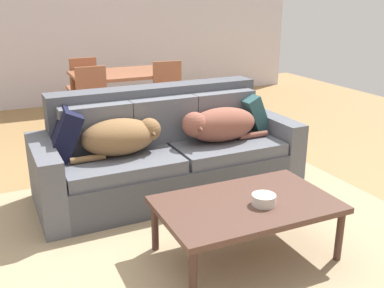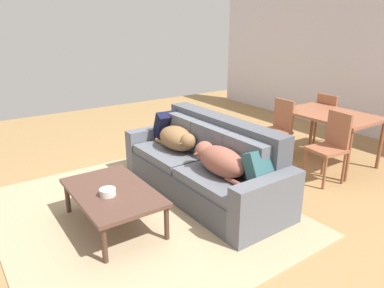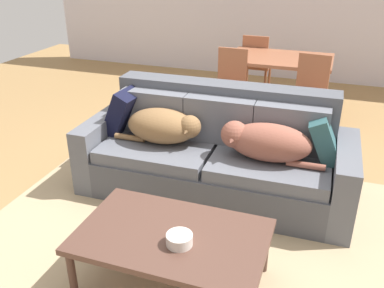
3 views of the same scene
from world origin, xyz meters
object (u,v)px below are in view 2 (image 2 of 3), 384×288
object	(u,v)px
dining_table	(330,118)
dog_on_left_cushion	(178,139)
couch	(206,166)
dining_chair_far_left	(329,118)
throw_pillow_by_right_arm	(263,168)
dining_chair_near_left	(278,127)
coffee_table	(112,194)
dog_on_right_cushion	(219,160)
throw_pillow_by_left_arm	(170,126)
bowl_on_coffee_table	(108,192)
dining_chair_near_right	(331,144)

from	to	relation	value
dining_table	dog_on_left_cushion	bearing A→B (deg)	-106.44
couch	dining_chair_far_left	bearing A→B (deg)	93.34
throw_pillow_by_right_arm	dining_chair_near_left	bearing A→B (deg)	127.92
couch	coffee_table	size ratio (longest dim) A/B	1.99
dog_on_left_cushion	dog_on_right_cushion	xyz separation A→B (m)	(0.88, -0.04, 0.01)
throw_pillow_by_left_arm	bowl_on_coffee_table	world-z (taller)	throw_pillow_by_left_arm
throw_pillow_by_right_arm	coffee_table	distance (m)	1.55
throw_pillow_by_left_arm	dining_chair_near_left	xyz separation A→B (m)	(0.59, 1.53, -0.13)
throw_pillow_by_left_arm	dining_chair_near_right	world-z (taller)	dining_chair_near_right
bowl_on_coffee_table	dog_on_left_cushion	bearing A→B (deg)	116.37
couch	coffee_table	bearing A→B (deg)	-87.48
throw_pillow_by_right_arm	dining_table	distance (m)	2.15
dog_on_left_cushion	dog_on_right_cushion	distance (m)	0.88
throw_pillow_by_left_arm	dining_chair_near_left	size ratio (longest dim) A/B	0.46
couch	dog_on_left_cushion	world-z (taller)	couch
dog_on_right_cushion	dining_chair_near_left	world-z (taller)	dining_chair_near_left
couch	dining_table	xyz separation A→B (m)	(0.21, 2.10, 0.33)
dog_on_right_cushion	dining_table	world-z (taller)	dog_on_right_cushion
dog_on_right_cushion	dining_chair_near_left	xyz separation A→B (m)	(-0.73, 1.71, -0.10)
dog_on_right_cushion	couch	bearing A→B (deg)	160.24
coffee_table	dog_on_right_cushion	bearing A→B (deg)	71.83
coffee_table	dining_table	size ratio (longest dim) A/B	0.92
dog_on_right_cushion	dog_on_left_cushion	bearing A→B (deg)	176.60
dining_chair_near_right	dining_table	bearing A→B (deg)	134.40
throw_pillow_by_left_arm	throw_pillow_by_right_arm	world-z (taller)	throw_pillow_by_left_arm
throw_pillow_by_right_arm	bowl_on_coffee_table	bearing A→B (deg)	-117.75
coffee_table	dining_chair_far_left	size ratio (longest dim) A/B	1.30
throw_pillow_by_left_arm	bowl_on_coffee_table	xyz separation A→B (m)	(1.04, -1.35, -0.20)
throw_pillow_by_left_arm	bowl_on_coffee_table	distance (m)	1.71
dog_on_left_cushion	coffee_table	world-z (taller)	dog_on_left_cushion
throw_pillow_by_left_arm	dining_chair_far_left	bearing A→B (deg)	75.60
coffee_table	bowl_on_coffee_table	bearing A→B (deg)	-44.14
throw_pillow_by_left_arm	dining_chair_near_left	world-z (taller)	dining_chair_near_left
dog_on_left_cushion	throw_pillow_by_right_arm	distance (m)	1.33
dining_chair_near_left	bowl_on_coffee_table	bearing A→B (deg)	-80.53
couch	throw_pillow_by_left_arm	distance (m)	0.93
coffee_table	dining_chair_near_left	bearing A→B (deg)	97.49
throw_pillow_by_left_arm	couch	bearing A→B (deg)	-1.94
dining_chair_near_right	coffee_table	bearing A→B (deg)	-94.49
dog_on_left_cushion	coffee_table	bearing A→B (deg)	-66.29
dog_on_left_cushion	dining_table	world-z (taller)	same
couch	dining_table	size ratio (longest dim) A/B	1.82
throw_pillow_by_right_arm	coffee_table	world-z (taller)	throw_pillow_by_right_arm
bowl_on_coffee_table	dog_on_right_cushion	bearing A→B (deg)	76.65
dining_table	dog_on_right_cushion	bearing A→B (deg)	-84.34
dining_table	couch	bearing A→B (deg)	-95.69
throw_pillow_by_left_arm	dining_chair_near_right	xyz separation A→B (m)	(1.52, 1.51, -0.13)
couch	dog_on_right_cushion	size ratio (longest dim) A/B	2.78
bowl_on_coffee_table	dining_table	distance (m)	3.43
dining_table	dining_chair_near_right	xyz separation A→B (m)	(0.43, -0.57, -0.16)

